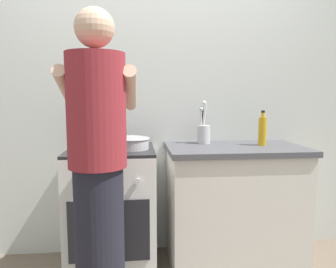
{
  "coord_description": "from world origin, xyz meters",
  "views": [
    {
      "loc": [
        -0.18,
        -2.11,
        1.26
      ],
      "look_at": [
        0.05,
        0.12,
        1.0
      ],
      "focal_mm": 34.34,
      "sensor_mm": 36.0,
      "label": 1
    }
  ],
  "objects": [
    {
      "name": "utensil_crock",
      "position": [
        0.35,
        0.32,
        0.99
      ],
      "size": [
        0.1,
        0.1,
        0.33
      ],
      "color": "silver",
      "rests_on": "countertop"
    },
    {
      "name": "oil_bottle",
      "position": [
        0.77,
        0.18,
        1.01
      ],
      "size": [
        0.06,
        0.06,
        0.26
      ],
      "color": "gold",
      "rests_on": "countertop"
    },
    {
      "name": "back_wall",
      "position": [
        0.2,
        0.5,
        1.25
      ],
      "size": [
        3.2,
        0.1,
        2.5
      ],
      "color": "silver",
      "rests_on": "ground"
    },
    {
      "name": "mixing_bowl",
      "position": [
        -0.21,
        0.1,
        0.94
      ],
      "size": [
        0.26,
        0.26,
        0.08
      ],
      "color": "#B7B7BC",
      "rests_on": "stove_range"
    },
    {
      "name": "stove_range",
      "position": [
        -0.35,
        0.15,
        0.45
      ],
      "size": [
        0.6,
        0.62,
        0.9
      ],
      "color": "white",
      "rests_on": "ground"
    },
    {
      "name": "person",
      "position": [
        -0.37,
        -0.45,
        0.86
      ],
      "size": [
        0.41,
        0.5,
        1.7
      ],
      "color": "black",
      "rests_on": "ground"
    },
    {
      "name": "pot",
      "position": [
        -0.49,
        0.16,
        0.96
      ],
      "size": [
        0.28,
        0.21,
        0.13
      ],
      "color": "#38383D",
      "rests_on": "stove_range"
    },
    {
      "name": "countertop",
      "position": [
        0.55,
        0.15,
        0.45
      ],
      "size": [
        1.0,
        0.6,
        0.9
      ],
      "color": "silver",
      "rests_on": "ground"
    }
  ]
}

